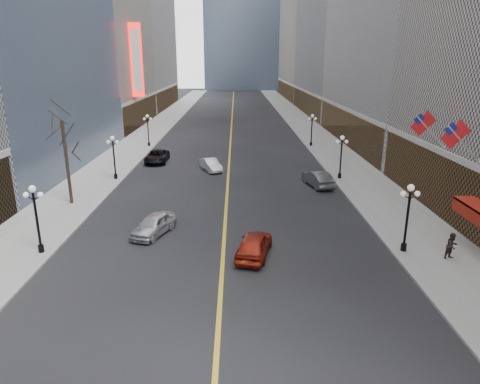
{
  "coord_description": "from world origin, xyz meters",
  "views": [
    {
      "loc": [
        0.86,
        4.51,
        12.08
      ],
      "look_at": [
        1.04,
        23.16,
        6.31
      ],
      "focal_mm": 32.0,
      "sensor_mm": 36.0,
      "label": 1
    }
  ],
  "objects_px": {
    "car_nb_far": "(157,156)",
    "car_sb_far": "(318,178)",
    "car_nb_mid": "(211,165)",
    "car_sb_mid": "(254,245)",
    "streetlamp_east_1": "(408,211)",
    "car_nb_near": "(154,225)",
    "streetlamp_east_3": "(312,127)",
    "streetlamp_west_1": "(36,212)",
    "streetlamp_west_3": "(148,127)",
    "streetlamp_west_2": "(114,153)",
    "streetlamp_east_2": "(341,152)"
  },
  "relations": [
    {
      "from": "car_nb_near",
      "to": "streetlamp_west_1",
      "type": "bearing_deg",
      "value": -133.46
    },
    {
      "from": "streetlamp_east_3",
      "to": "car_sb_far",
      "type": "bearing_deg",
      "value": -97.79
    },
    {
      "from": "streetlamp_east_3",
      "to": "streetlamp_west_1",
      "type": "relative_size",
      "value": 1.0
    },
    {
      "from": "car_sb_mid",
      "to": "streetlamp_west_1",
      "type": "bearing_deg",
      "value": 11.34
    },
    {
      "from": "car_nb_mid",
      "to": "streetlamp_east_1",
      "type": "bearing_deg",
      "value": -80.69
    },
    {
      "from": "streetlamp_west_2",
      "to": "car_nb_near",
      "type": "relative_size",
      "value": 1.04
    },
    {
      "from": "streetlamp_east_2",
      "to": "streetlamp_west_3",
      "type": "bearing_deg",
      "value": 142.67
    },
    {
      "from": "streetlamp_west_3",
      "to": "car_nb_near",
      "type": "xyz_separation_m",
      "value": [
        6.71,
        -32.74,
        -2.16
      ]
    },
    {
      "from": "streetlamp_east_2",
      "to": "streetlamp_west_2",
      "type": "relative_size",
      "value": 1.0
    },
    {
      "from": "streetlamp_east_3",
      "to": "streetlamp_east_2",
      "type": "bearing_deg",
      "value": -90.0
    },
    {
      "from": "car_nb_far",
      "to": "car_sb_far",
      "type": "bearing_deg",
      "value": -30.83
    },
    {
      "from": "streetlamp_east_3",
      "to": "streetlamp_west_1",
      "type": "distance_m",
      "value": 43.05
    },
    {
      "from": "car_nb_near",
      "to": "car_sb_far",
      "type": "relative_size",
      "value": 0.91
    },
    {
      "from": "streetlamp_east_1",
      "to": "car_sb_mid",
      "type": "relative_size",
      "value": 0.98
    },
    {
      "from": "streetlamp_east_2",
      "to": "car_sb_mid",
      "type": "xyz_separation_m",
      "value": [
        -9.8,
        -18.4,
        -2.12
      ]
    },
    {
      "from": "streetlamp_east_3",
      "to": "car_nb_near",
      "type": "bearing_deg",
      "value": -117.29
    },
    {
      "from": "car_nb_mid",
      "to": "car_sb_mid",
      "type": "relative_size",
      "value": 0.89
    },
    {
      "from": "car_sb_far",
      "to": "streetlamp_east_3",
      "type": "bearing_deg",
      "value": -111.08
    },
    {
      "from": "streetlamp_east_1",
      "to": "streetlamp_west_2",
      "type": "relative_size",
      "value": 1.0
    },
    {
      "from": "streetlamp_west_2",
      "to": "car_nb_mid",
      "type": "xyz_separation_m",
      "value": [
        9.8,
        3.88,
        -2.22
      ]
    },
    {
      "from": "streetlamp_east_1",
      "to": "car_nb_near",
      "type": "xyz_separation_m",
      "value": [
        -16.89,
        3.26,
        -2.16
      ]
    },
    {
      "from": "streetlamp_east_1",
      "to": "streetlamp_west_2",
      "type": "height_order",
      "value": "same"
    },
    {
      "from": "streetlamp_west_2",
      "to": "streetlamp_west_1",
      "type": "bearing_deg",
      "value": -90.0
    },
    {
      "from": "streetlamp_west_3",
      "to": "streetlamp_east_2",
      "type": "bearing_deg",
      "value": -37.33
    },
    {
      "from": "streetlamp_east_3",
      "to": "streetlamp_west_1",
      "type": "height_order",
      "value": "same"
    },
    {
      "from": "car_sb_far",
      "to": "car_nb_mid",
      "type": "bearing_deg",
      "value": -43.29
    },
    {
      "from": "streetlamp_east_2",
      "to": "streetlamp_west_1",
      "type": "bearing_deg",
      "value": -142.67
    },
    {
      "from": "car_nb_mid",
      "to": "car_nb_far",
      "type": "relative_size",
      "value": 0.76
    },
    {
      "from": "streetlamp_west_3",
      "to": "streetlamp_west_2",
      "type": "bearing_deg",
      "value": -90.0
    },
    {
      "from": "car_nb_mid",
      "to": "car_sb_mid",
      "type": "distance_m",
      "value": 22.63
    },
    {
      "from": "streetlamp_east_2",
      "to": "streetlamp_east_3",
      "type": "xyz_separation_m",
      "value": [
        0.0,
        18.0,
        0.0
      ]
    },
    {
      "from": "car_sb_far",
      "to": "streetlamp_east_1",
      "type": "bearing_deg",
      "value": 86.93
    },
    {
      "from": "streetlamp_west_2",
      "to": "car_nb_near",
      "type": "height_order",
      "value": "streetlamp_west_2"
    },
    {
      "from": "streetlamp_east_1",
      "to": "streetlamp_west_3",
      "type": "distance_m",
      "value": 43.05
    },
    {
      "from": "car_nb_near",
      "to": "car_nb_mid",
      "type": "distance_m",
      "value": 18.88
    },
    {
      "from": "car_nb_mid",
      "to": "car_nb_far",
      "type": "height_order",
      "value": "car_nb_far"
    },
    {
      "from": "streetlamp_east_3",
      "to": "streetlamp_west_2",
      "type": "bearing_deg",
      "value": -142.67
    },
    {
      "from": "car_sb_mid",
      "to": "car_sb_far",
      "type": "distance_m",
      "value": 17.4
    },
    {
      "from": "streetlamp_east_1",
      "to": "streetlamp_west_3",
      "type": "relative_size",
      "value": 1.0
    },
    {
      "from": "car_nb_near",
      "to": "car_sb_far",
      "type": "height_order",
      "value": "car_sb_far"
    },
    {
      "from": "streetlamp_west_1",
      "to": "car_sb_mid",
      "type": "xyz_separation_m",
      "value": [
        13.8,
        -0.4,
        -2.12
      ]
    },
    {
      "from": "streetlamp_east_1",
      "to": "car_nb_far",
      "type": "xyz_separation_m",
      "value": [
        -20.66,
        26.06,
        -2.15
      ]
    },
    {
      "from": "streetlamp_east_3",
      "to": "car_nb_far",
      "type": "height_order",
      "value": "streetlamp_east_3"
    },
    {
      "from": "streetlamp_east_3",
      "to": "streetlamp_west_1",
      "type": "bearing_deg",
      "value": -123.25
    },
    {
      "from": "car_nb_near",
      "to": "car_sb_far",
      "type": "bearing_deg",
      "value": 61.67
    },
    {
      "from": "car_nb_mid",
      "to": "car_nb_far",
      "type": "bearing_deg",
      "value": 125.75
    },
    {
      "from": "streetlamp_west_3",
      "to": "car_nb_mid",
      "type": "xyz_separation_m",
      "value": [
        9.8,
        -14.12,
        -2.22
      ]
    },
    {
      "from": "car_nb_mid",
      "to": "car_sb_far",
      "type": "bearing_deg",
      "value": -52.92
    },
    {
      "from": "streetlamp_east_1",
      "to": "streetlamp_east_2",
      "type": "distance_m",
      "value": 18.0
    },
    {
      "from": "streetlamp_east_1",
      "to": "car_nb_mid",
      "type": "distance_m",
      "value": 25.96
    }
  ]
}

